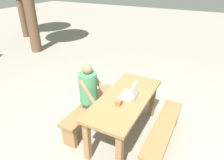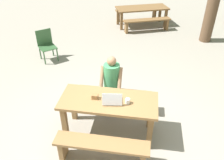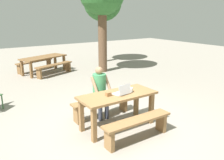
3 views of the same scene
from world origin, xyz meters
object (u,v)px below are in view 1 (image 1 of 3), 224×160
picnic_table_front (125,104)px  coffee_mug (135,87)px  person_seated (90,92)px  small_pouch (119,103)px  laptop (131,93)px

picnic_table_front → coffee_mug: size_ratio=18.87×
coffee_mug → person_seated: 0.79m
small_pouch → coffee_mug: bearing=-3.4°
picnic_table_front → coffee_mug: coffee_mug is taller
picnic_table_front → person_seated: size_ratio=1.36×
small_pouch → person_seated: person_seated is taller
laptop → coffee_mug: bearing=178.6°
laptop → person_seated: 0.72m
picnic_table_front → small_pouch: (-0.24, -0.00, 0.17)m
small_pouch → person_seated: 0.68m
coffee_mug → person_seated: (-0.39, 0.68, -0.08)m
picnic_table_front → laptop: size_ratio=4.68×
picnic_table_front → laptop: laptop is taller
picnic_table_front → small_pouch: 0.30m
laptop → small_pouch: bearing=-18.5°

